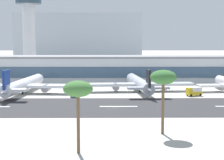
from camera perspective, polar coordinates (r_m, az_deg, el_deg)
name	(u,v)px	position (r m, az deg, el deg)	size (l,w,h in m)	color
ground_plane	(113,108)	(119.67, 0.13, -4.15)	(1400.00, 1400.00, 0.00)	#B2AFA8
runway_strip	(113,107)	(121.65, 0.12, -3.97)	(800.00, 35.09, 0.08)	#2D2D30
runway_centreline_dash_4	(119,106)	(121.68, 0.98, -3.94)	(12.00, 1.20, 0.01)	white
terminal_building	(127,68)	(198.32, 2.24, 1.73)	(170.56, 23.07, 13.02)	silver
control_tower	(29,23)	(247.19, -12.24, 8.21)	(17.11, 17.11, 50.15)	silver
distant_hotel_block	(79,41)	(300.15, -4.95, 5.83)	(96.15, 24.78, 41.51)	#A8B2BC
airliner_navy_tail_gate_0	(23,85)	(154.55, -13.12, -0.74)	(41.04, 51.77, 10.80)	white
airliner_black_tail_gate_1	(140,84)	(156.89, 4.16, -0.55)	(44.90, 50.19, 10.48)	silver
service_box_truck_0	(194,91)	(148.29, 12.07, -1.64)	(6.46, 4.57, 3.25)	gold
service_fuel_truck_1	(75,91)	(145.12, -5.50, -1.60)	(3.10, 8.58, 3.95)	#23569E
palm_tree_1	(78,90)	(70.38, -5.07, -1.54)	(5.48, 5.48, 13.56)	brown
palm_tree_2	(163,78)	(85.39, 7.62, 0.23)	(5.87, 5.87, 14.40)	brown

